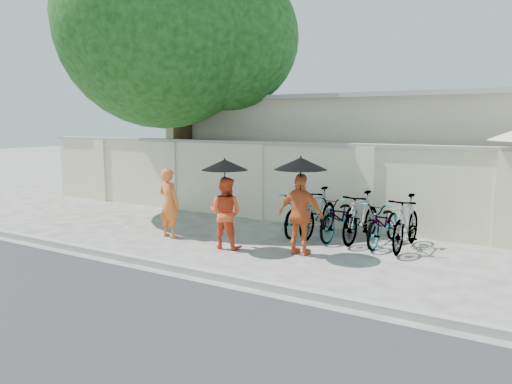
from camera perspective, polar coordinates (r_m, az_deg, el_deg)
The scene contains 16 objects.
ground at distance 10.41m, azimuth -4.12°, elevation -6.41°, with size 80.00×80.00×0.00m, color #B3B1AD.
kerb at distance 9.12m, azimuth -10.44°, elevation -8.24°, with size 40.00×0.16×0.12m, color #9B9C94.
compound_wall at distance 12.48m, azimuth 8.23°, elevation 0.63°, with size 20.00×0.30×2.00m, color beige.
building_behind at distance 15.69m, azimuth 17.22°, elevation 4.06°, with size 14.00×6.00×3.20m, color #BFB391.
shade_tree at distance 14.90m, azimuth -9.32°, elevation 17.63°, with size 6.70×6.20×8.20m.
monk_left at distance 11.37m, azimuth -9.92°, elevation -1.25°, with size 0.57×0.37×1.57m, color orange.
monk_center at distance 10.26m, azimuth -3.51°, elevation -2.38°, with size 0.72×0.56×1.48m, color #F14C22.
parasol_center at distance 10.04m, azimuth -3.59°, elevation 3.13°, with size 0.95×0.95×1.01m.
monk_right at distance 9.75m, azimuth 5.16°, elevation -2.58°, with size 0.94×0.39×1.61m, color #D6612A.
parasol_right at distance 9.54m, azimuth 5.13°, elevation 3.26°, with size 1.03×1.03×1.01m.
bike_0 at distance 11.68m, azimuth 5.02°, elevation -2.37°, with size 0.65×1.86×0.98m, color #8F91AC.
bike_1 at distance 11.39m, azimuth 7.13°, elevation -2.32°, with size 0.52×1.86×1.12m, color #8F91AC.
bike_2 at distance 11.28m, azimuth 9.63°, elevation -2.82°, with size 0.65×1.87×0.98m, color #8F91AC.
bike_3 at distance 11.03m, azimuth 11.93°, elevation -2.82°, with size 0.52×1.83×1.10m, color #8F91AC.
bike_4 at distance 10.89m, azimuth 14.41°, elevation -3.46°, with size 0.63×1.80×0.94m, color #8F91AC.
bike_5 at distance 10.59m, azimuth 16.78°, elevation -3.38°, with size 0.53×1.87×1.12m, color #8F91AC.
Camera 1 is at (5.91, -8.17, 2.60)m, focal length 35.00 mm.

